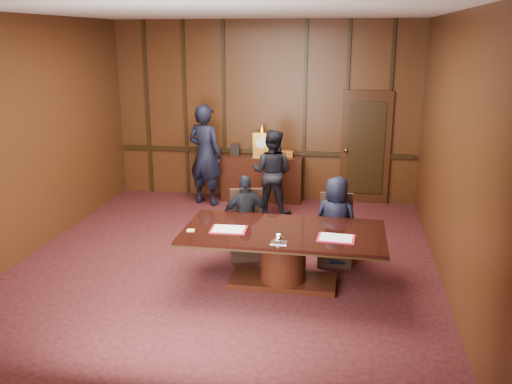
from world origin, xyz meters
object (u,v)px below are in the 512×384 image
signatory_left (246,217)px  witness_left (205,155)px  sideboard (262,177)px  conference_table (283,248)px  witness_right (272,173)px  signatory_right (336,221)px

signatory_left → witness_left: (-1.29, 2.53, 0.35)m
signatory_left → sideboard: bearing=-104.5°
conference_table → witness_right: bearing=101.2°
signatory_left → witness_left: 2.86m
witness_right → conference_table: bearing=111.8°
sideboard → witness_left: size_ratio=0.82×
witness_right → witness_left: bearing=-5.9°
sideboard → signatory_left: 2.97m
sideboard → conference_table: size_ratio=0.61×
conference_table → signatory_right: signatory_right is taller
signatory_right → witness_left: witness_left is taller
conference_table → witness_left: 3.88m
witness_left → witness_right: witness_left is taller
signatory_right → witness_left: bearing=-28.8°
conference_table → witness_right: 3.00m
conference_table → sideboard: bearing=103.5°
witness_left → witness_right: size_ratio=1.24×
conference_table → witness_left: bearing=120.2°
signatory_left → signatory_right: (1.30, 0.00, 0.02)m
signatory_left → witness_left: witness_left is taller
conference_table → signatory_left: bearing=129.1°
witness_left → witness_right: 1.43m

